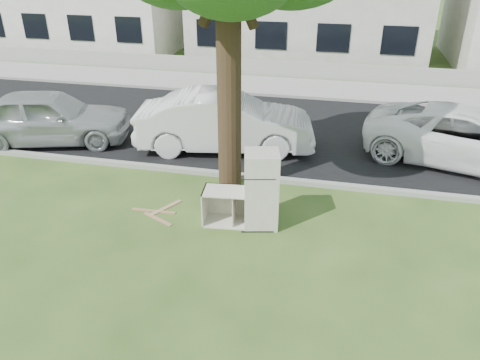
% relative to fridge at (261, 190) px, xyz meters
% --- Properties ---
extents(ground, '(120.00, 120.00, 0.00)m').
position_rel_fridge_xyz_m(ground, '(-0.60, -0.42, -0.83)').
color(ground, '#304D1B').
extents(road, '(120.00, 7.00, 0.01)m').
position_rel_fridge_xyz_m(road, '(-0.60, 5.58, -0.82)').
color(road, black).
rests_on(road, ground).
extents(kerb_near, '(120.00, 0.18, 0.12)m').
position_rel_fridge_xyz_m(kerb_near, '(-0.60, 2.03, -0.83)').
color(kerb_near, gray).
rests_on(kerb_near, ground).
extents(kerb_far, '(120.00, 0.18, 0.12)m').
position_rel_fridge_xyz_m(kerb_far, '(-0.60, 9.13, -0.83)').
color(kerb_far, gray).
rests_on(kerb_far, ground).
extents(sidewalk, '(120.00, 2.80, 0.01)m').
position_rel_fridge_xyz_m(sidewalk, '(-0.60, 10.58, -0.82)').
color(sidewalk, gray).
rests_on(sidewalk, ground).
extents(low_wall, '(120.00, 0.15, 0.70)m').
position_rel_fridge_xyz_m(low_wall, '(-0.60, 12.18, -0.48)').
color(low_wall, gray).
rests_on(low_wall, ground).
extents(fridge, '(0.81, 0.77, 1.66)m').
position_rel_fridge_xyz_m(fridge, '(0.00, 0.00, 0.00)').
color(fridge, silver).
rests_on(fridge, ground).
extents(cabinet, '(1.03, 0.70, 0.76)m').
position_rel_fridge_xyz_m(cabinet, '(-0.72, -0.05, -0.45)').
color(cabinet, beige).
rests_on(cabinet, ground).
extents(plank_a, '(1.02, 0.12, 0.02)m').
position_rel_fridge_xyz_m(plank_a, '(-2.41, 0.01, -0.82)').
color(plank_a, '#9D734B').
rests_on(plank_a, ground).
extents(plank_b, '(0.77, 0.44, 0.02)m').
position_rel_fridge_xyz_m(plank_b, '(-2.20, -0.29, -0.82)').
color(plank_b, '#A67457').
rests_on(plank_b, ground).
extents(plank_c, '(0.52, 0.83, 0.02)m').
position_rel_fridge_xyz_m(plank_c, '(-2.20, 0.19, -0.82)').
color(plank_c, tan).
rests_on(plank_c, ground).
extents(car_center, '(5.19, 2.57, 1.63)m').
position_rel_fridge_xyz_m(car_center, '(-1.73, 3.79, -0.01)').
color(car_center, silver).
rests_on(car_center, ground).
extents(car_right, '(5.81, 3.79, 1.49)m').
position_rel_fridge_xyz_m(car_right, '(4.81, 4.27, -0.09)').
color(car_right, white).
rests_on(car_right, ground).
extents(car_left, '(4.96, 3.07, 1.58)m').
position_rel_fridge_xyz_m(car_left, '(-6.88, 3.14, -0.04)').
color(car_left, '#9EA1A4').
rests_on(car_left, ground).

